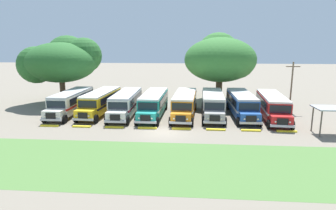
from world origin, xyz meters
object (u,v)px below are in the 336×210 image
at_px(parked_bus_slot_4, 185,103).
at_px(parked_bus_slot_2, 126,102).
at_px(broad_shade_tree, 220,59).
at_px(utility_pole, 291,85).
at_px(parked_bus_slot_3, 154,103).
at_px(parked_bus_slot_7, 272,105).
at_px(parked_bus_slot_6, 242,103).
at_px(parked_bus_slot_1, 101,101).
at_px(waiting_shelter, 334,110).
at_px(parked_bus_slot_0, 72,101).
at_px(parked_bus_slot_5, 213,103).
at_px(secondary_tree, 63,61).

bearing_deg(parked_bus_slot_4, parked_bus_slot_2, -86.49).
distance_m(broad_shade_tree, utility_pole, 11.52).
distance_m(parked_bus_slot_2, broad_shade_tree, 17.17).
distance_m(parked_bus_slot_3, utility_pole, 18.35).
bearing_deg(broad_shade_tree, parked_bus_slot_7, -63.55).
height_order(parked_bus_slot_4, parked_bus_slot_7, same).
relative_size(parked_bus_slot_2, parked_bus_slot_6, 1.00).
relative_size(parked_bus_slot_1, parked_bus_slot_6, 1.00).
xyz_separation_m(utility_pole, waiting_shelter, (0.78, -10.17, -1.07)).
height_order(parked_bus_slot_6, utility_pole, utility_pole).
xyz_separation_m(parked_bus_slot_4, broad_shade_tree, (5.19, 10.42, 5.06)).
xyz_separation_m(parked_bus_slot_7, broad_shade_tree, (-5.38, 10.81, 5.06)).
height_order(parked_bus_slot_0, parked_bus_slot_5, same).
xyz_separation_m(parked_bus_slot_4, secondary_tree, (-18.73, 7.36, 4.80)).
xyz_separation_m(parked_bus_slot_3, waiting_shelter, (18.65, -6.48, 0.87)).
relative_size(parked_bus_slot_3, parked_bus_slot_5, 1.00).
relative_size(parked_bus_slot_3, secondary_tree, 0.92).
distance_m(parked_bus_slot_5, parked_bus_slot_7, 7.11).
bearing_deg(parked_bus_slot_3, parked_bus_slot_4, 92.18).
distance_m(parked_bus_slot_1, utility_pole, 25.13).
height_order(parked_bus_slot_0, parked_bus_slot_2, same).
xyz_separation_m(secondary_tree, utility_pole, (32.70, -3.72, -2.86)).
height_order(parked_bus_slot_5, waiting_shelter, parked_bus_slot_5).
xyz_separation_m(parked_bus_slot_1, parked_bus_slot_7, (21.45, -0.91, 0.00)).
relative_size(parked_bus_slot_0, parked_bus_slot_7, 0.99).
height_order(parked_bus_slot_3, utility_pole, utility_pole).
height_order(parked_bus_slot_1, parked_bus_slot_4, same).
bearing_deg(parked_bus_slot_7, parked_bus_slot_0, -86.65).
bearing_deg(parked_bus_slot_4, parked_bus_slot_1, -89.76).
distance_m(parked_bus_slot_0, parked_bus_slot_3, 10.71).
relative_size(parked_bus_slot_2, parked_bus_slot_4, 1.00).
relative_size(parked_bus_slot_5, secondary_tree, 0.92).
distance_m(parked_bus_slot_5, secondary_tree, 23.77).
bearing_deg(secondary_tree, parked_bus_slot_6, -14.79).
distance_m(parked_bus_slot_3, parked_bus_slot_4, 3.90).
bearing_deg(secondary_tree, utility_pole, -6.49).
distance_m(parked_bus_slot_0, waiting_shelter, 30.11).
bearing_deg(parked_bus_slot_2, parked_bus_slot_0, -92.11).
xyz_separation_m(parked_bus_slot_1, parked_bus_slot_5, (14.39, -0.04, 0.00)).
relative_size(parked_bus_slot_1, parked_bus_slot_2, 1.00).
distance_m(parked_bus_slot_1, parked_bus_slot_6, 17.97).
bearing_deg(broad_shade_tree, parked_bus_slot_0, -152.47).
height_order(parked_bus_slot_6, waiting_shelter, parked_bus_slot_6).
relative_size(parked_bus_slot_0, secondary_tree, 0.92).
relative_size(parked_bus_slot_3, waiting_shelter, 3.02).
bearing_deg(parked_bus_slot_5, waiting_shelter, 59.84).
height_order(parked_bus_slot_3, broad_shade_tree, broad_shade_tree).
bearing_deg(parked_bus_slot_1, parked_bus_slot_4, 89.90).
relative_size(parked_bus_slot_0, broad_shade_tree, 0.85).
height_order(parked_bus_slot_5, parked_bus_slot_6, same).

